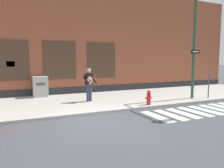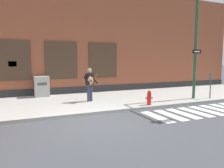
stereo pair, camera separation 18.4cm
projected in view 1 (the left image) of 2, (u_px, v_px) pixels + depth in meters
name	position (u px, v px, depth m)	size (l,w,h in m)	color
ground_plane	(97.00, 123.00, 7.89)	(160.00, 160.00, 0.00)	#424449
sidewalk	(71.00, 103.00, 11.31)	(28.00, 5.34, 0.13)	#ADAAA3
building_backdrop	(54.00, 42.00, 15.15)	(28.00, 4.06, 7.04)	brown
crosswalk	(206.00, 110.00, 9.88)	(5.78, 1.90, 0.01)	silver
busker	(89.00, 83.00, 11.27)	(0.78, 0.67, 1.72)	#33384C
traffic_light	(212.00, 26.00, 10.94)	(0.60, 3.09, 5.57)	#234C33
parking_meter	(209.00, 81.00, 12.31)	(0.13, 0.11, 1.44)	#47474C
utility_box	(40.00, 87.00, 12.72)	(0.84, 0.65, 1.20)	#ADADA8
fire_hydrant	(149.00, 98.00, 10.50)	(0.38, 0.20, 0.70)	red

